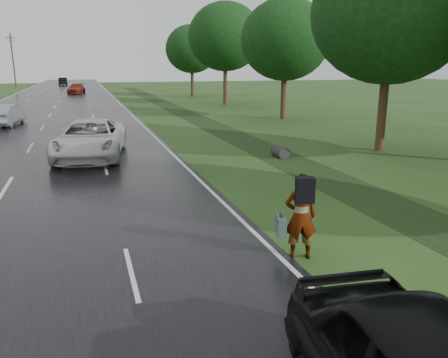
% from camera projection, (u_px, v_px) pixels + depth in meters
% --- Properties ---
extents(road, '(14.00, 180.00, 0.04)m').
position_uv_depth(road, '(57.00, 103.00, 49.48)').
color(road, black).
rests_on(road, ground).
extents(edge_stripe_east, '(0.12, 180.00, 0.01)m').
position_uv_depth(edge_stripe_east, '(118.00, 102.00, 51.46)').
color(edge_stripe_east, silver).
rests_on(edge_stripe_east, road).
extents(center_line, '(0.12, 180.00, 0.01)m').
position_uv_depth(center_line, '(57.00, 103.00, 49.48)').
color(center_line, silver).
rests_on(center_line, road).
extents(drainage_ditch, '(2.20, 120.00, 0.56)m').
position_uv_depth(drainage_ditch, '(224.00, 131.00, 28.63)').
color(drainage_ditch, black).
rests_on(drainage_ditch, ground).
extents(utility_pole_distant, '(1.60, 0.26, 10.00)m').
position_uv_depth(utility_pole_distant, '(13.00, 60.00, 82.34)').
color(utility_pole_distant, '#3E2619').
rests_on(utility_pole_distant, ground).
extents(tree_east_b, '(7.60, 7.60, 10.11)m').
position_uv_depth(tree_east_b, '(391.00, 11.00, 20.55)').
color(tree_east_b, '#3E2619').
rests_on(tree_east_b, ground).
extents(tree_east_c, '(7.00, 7.00, 9.29)m').
position_uv_depth(tree_east_c, '(285.00, 40.00, 33.94)').
color(tree_east_c, '#3E2619').
rests_on(tree_east_c, ground).
extents(tree_east_d, '(8.00, 8.00, 10.76)m').
position_uv_depth(tree_east_d, '(225.00, 37.00, 46.47)').
color(tree_east_d, '#3E2619').
rests_on(tree_east_d, ground).
extents(tree_east_f, '(7.20, 7.20, 9.62)m').
position_uv_depth(tree_east_f, '(192.00, 49.00, 59.49)').
color(tree_east_f, '#3E2619').
rests_on(tree_east_f, ground).
extents(pedestrian, '(0.94, 0.94, 1.95)m').
position_uv_depth(pedestrian, '(300.00, 215.00, 9.59)').
color(pedestrian, '#A5998C').
rests_on(pedestrian, ground).
extents(white_pickup, '(3.84, 6.64, 1.74)m').
position_uv_depth(white_pickup, '(90.00, 139.00, 20.13)').
color(white_pickup, silver).
rests_on(white_pickup, road).
extents(silver_sedan, '(2.33, 4.76, 1.50)m').
position_uv_depth(silver_sedan, '(6.00, 115.00, 30.99)').
color(silver_sedan, gray).
rests_on(silver_sedan, road).
extents(far_car_red, '(2.92, 5.40, 1.49)m').
position_uv_depth(far_car_red, '(76.00, 89.00, 65.98)').
color(far_car_red, maroon).
rests_on(far_car_red, road).
extents(far_car_dark, '(1.80, 4.99, 1.64)m').
position_uv_depth(far_car_dark, '(63.00, 81.00, 94.69)').
color(far_car_dark, black).
rests_on(far_car_dark, road).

